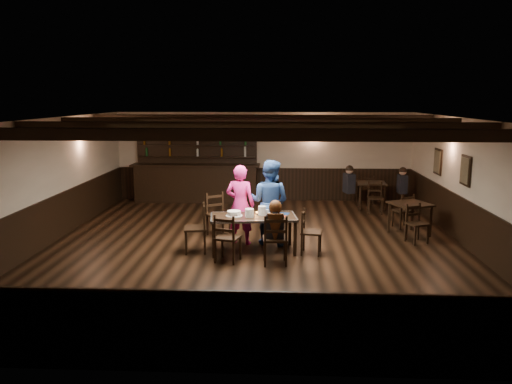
{
  "coord_description": "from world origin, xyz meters",
  "views": [
    {
      "loc": [
        0.5,
        -10.23,
        3.13
      ],
      "look_at": [
        0.0,
        0.2,
        1.15
      ],
      "focal_mm": 35.0,
      "sensor_mm": 36.0,
      "label": 1
    }
  ],
  "objects_px": {
    "chair_near_right": "(275,236)",
    "woman_pink": "(240,205)",
    "dining_table": "(253,219)",
    "man_blue": "(270,202)",
    "chair_near_left": "(226,235)",
    "cake": "(234,214)",
    "bar_counter": "(196,178)"
  },
  "relations": [
    {
      "from": "chair_near_right",
      "to": "cake",
      "type": "relative_size",
      "value": 2.86
    },
    {
      "from": "chair_near_left",
      "to": "cake",
      "type": "height_order",
      "value": "chair_near_left"
    },
    {
      "from": "woman_pink",
      "to": "chair_near_right",
      "type": "bearing_deg",
      "value": 130.15
    },
    {
      "from": "woman_pink",
      "to": "cake",
      "type": "relative_size",
      "value": 5.02
    },
    {
      "from": "chair_near_left",
      "to": "man_blue",
      "type": "relative_size",
      "value": 0.52
    },
    {
      "from": "chair_near_right",
      "to": "bar_counter",
      "type": "xyz_separation_m",
      "value": [
        -2.47,
        5.9,
        0.15
      ]
    },
    {
      "from": "chair_near_right",
      "to": "bar_counter",
      "type": "bearing_deg",
      "value": 112.73
    },
    {
      "from": "bar_counter",
      "to": "chair_near_left",
      "type": "bearing_deg",
      "value": -75.19
    },
    {
      "from": "chair_near_right",
      "to": "woman_pink",
      "type": "distance_m",
      "value": 1.63
    },
    {
      "from": "chair_near_left",
      "to": "bar_counter",
      "type": "xyz_separation_m",
      "value": [
        -1.53,
        5.79,
        0.17
      ]
    },
    {
      "from": "man_blue",
      "to": "chair_near_left",
      "type": "bearing_deg",
      "value": 80.06
    },
    {
      "from": "chair_near_left",
      "to": "cake",
      "type": "bearing_deg",
      "value": 83.07
    },
    {
      "from": "dining_table",
      "to": "cake",
      "type": "bearing_deg",
      "value": -176.82
    },
    {
      "from": "dining_table",
      "to": "woman_pink",
      "type": "relative_size",
      "value": 1.06
    },
    {
      "from": "chair_near_right",
      "to": "woman_pink",
      "type": "height_order",
      "value": "woman_pink"
    },
    {
      "from": "chair_near_left",
      "to": "dining_table",
      "type": "bearing_deg",
      "value": 57.22
    },
    {
      "from": "chair_near_left",
      "to": "bar_counter",
      "type": "relative_size",
      "value": 0.25
    },
    {
      "from": "bar_counter",
      "to": "dining_table",
      "type": "bearing_deg",
      "value": -68.26
    },
    {
      "from": "dining_table",
      "to": "woman_pink",
      "type": "height_order",
      "value": "woman_pink"
    },
    {
      "from": "man_blue",
      "to": "bar_counter",
      "type": "height_order",
      "value": "bar_counter"
    },
    {
      "from": "dining_table",
      "to": "man_blue",
      "type": "relative_size",
      "value": 1.0
    },
    {
      "from": "chair_near_right",
      "to": "man_blue",
      "type": "height_order",
      "value": "man_blue"
    },
    {
      "from": "dining_table",
      "to": "chair_near_left",
      "type": "height_order",
      "value": "chair_near_left"
    },
    {
      "from": "man_blue",
      "to": "bar_counter",
      "type": "bearing_deg",
      "value": -41.39
    },
    {
      "from": "dining_table",
      "to": "woman_pink",
      "type": "bearing_deg",
      "value": 119.17
    },
    {
      "from": "chair_near_right",
      "to": "woman_pink",
      "type": "xyz_separation_m",
      "value": [
        -0.77,
        1.41,
        0.29
      ]
    },
    {
      "from": "chair_near_right",
      "to": "man_blue",
      "type": "distance_m",
      "value": 1.49
    },
    {
      "from": "chair_near_left",
      "to": "bar_counter",
      "type": "height_order",
      "value": "bar_counter"
    },
    {
      "from": "dining_table",
      "to": "woman_pink",
      "type": "xyz_separation_m",
      "value": [
        -0.31,
        0.55,
        0.18
      ]
    },
    {
      "from": "dining_table",
      "to": "man_blue",
      "type": "distance_m",
      "value": 0.71
    },
    {
      "from": "woman_pink",
      "to": "bar_counter",
      "type": "xyz_separation_m",
      "value": [
        -1.7,
        4.49,
        -0.14
      ]
    },
    {
      "from": "cake",
      "to": "bar_counter",
      "type": "xyz_separation_m",
      "value": [
        -1.62,
        5.06,
        -0.07
      ]
    }
  ]
}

